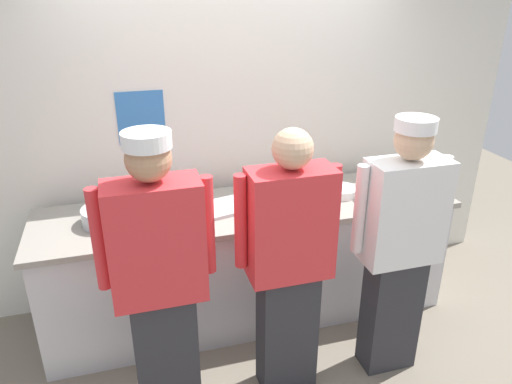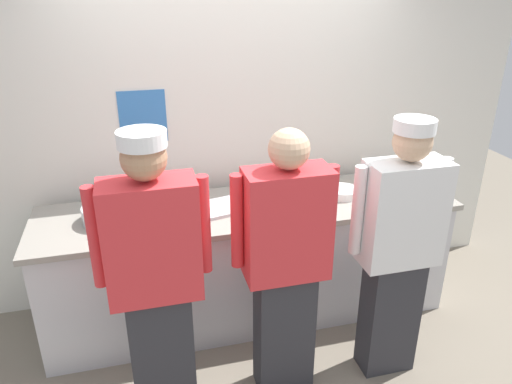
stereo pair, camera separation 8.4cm
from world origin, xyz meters
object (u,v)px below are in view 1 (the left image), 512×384
Objects in this scene: chef_far_right at (400,244)px; sheet_tray at (228,206)px; chef_near_left at (160,279)px; plate_stack_front at (178,202)px; chef_center at (289,262)px; mixing_bowl_steel at (107,215)px; squeeze_bottle_primary at (369,186)px; ramekin_orange_sauce at (158,218)px; plate_stack_rear at (341,191)px; chefs_knife at (297,207)px; ramekin_yellow_sauce at (383,188)px; deli_cup at (413,184)px; squeeze_bottle_secondary at (365,180)px.

chef_far_right is 1.18m from sheet_tray.
chef_near_left is 0.93m from plate_stack_front.
chef_center reaches higher than mixing_bowl_steel.
chef_near_left is 5.29× the size of mixing_bowl_steel.
sheet_tray is (0.34, -0.12, -0.02)m from plate_stack_front.
ramekin_orange_sauce is (-1.51, 0.05, -0.07)m from squeeze_bottle_primary.
plate_stack_rear is 2.72× the size of ramekin_orange_sauce.
plate_stack_rear is at bearing 16.46° from chefs_knife.
deli_cup reaches higher than ramekin_yellow_sauce.
sheet_tray is 4.79× the size of deli_cup.
ramekin_yellow_sauce is (1.20, -0.03, 0.01)m from sheet_tray.
plate_stack_rear is at bearing 146.43° from squeeze_bottle_primary.
squeeze_bottle_secondary reaches higher than deli_cup.
chef_far_right is 0.81m from ramekin_yellow_sauce.
deli_cup is at bearing -9.37° from squeeze_bottle_secondary.
deli_cup is (0.55, 0.71, 0.04)m from chef_far_right.
chef_center is 17.51× the size of ramekin_yellow_sauce.
chefs_knife is at bearing -17.48° from plate_stack_front.
plate_stack_front is 0.66× the size of mixing_bowl_steel.
squeeze_bottle_primary is 1.52m from ramekin_orange_sauce.
ramekin_yellow_sauce is (0.32, 0.75, 0.02)m from chef_far_right.
mixing_bowl_steel reaches higher than plate_stack_rear.
deli_cup is (1.77, -0.19, 0.01)m from plate_stack_front.
chef_near_left is 1.44m from chef_far_right.
ramekin_orange_sauce reaches higher than sheet_tray.
ramekin_yellow_sauce is at bearing -5.63° from plate_stack_front.
chef_near_left is at bearing -125.15° from sheet_tray.
chef_center reaches higher than plate_stack_rear.
chef_near_left reaches higher than mixing_bowl_steel.
plate_stack_front reaches higher than ramekin_orange_sauce.
sheet_tray is at bearing 9.17° from ramekin_orange_sauce.
chef_far_right reaches higher than squeeze_bottle_primary.
chef_near_left is 19.97× the size of ramekin_orange_sauce.
plate_stack_front is at bearing 51.22° from ramekin_orange_sauce.
mixing_bowl_steel reaches higher than ramekin_yellow_sauce.
plate_stack_front is 0.49m from mixing_bowl_steel.
plate_stack_rear reaches higher than sheet_tray.
chefs_knife is at bearing -179.06° from squeeze_bottle_primary.
chef_center is at bearing -142.72° from squeeze_bottle_primary.
plate_stack_front is at bearing 76.45° from chef_near_left.
squeeze_bottle_secondary is 2.03× the size of ramekin_yellow_sauce.
sheet_tray is at bearing 138.34° from chef_far_right.
chef_near_left is at bearing -179.74° from chef_far_right.
plate_stack_front is at bearing 174.37° from ramekin_yellow_sauce.
squeeze_bottle_secondary reaches higher than ramekin_orange_sauce.
chef_center is 1.00× the size of chef_far_right.
plate_stack_front is at bearing 143.54° from chef_far_right.
chef_near_left is at bearing -178.03° from chef_center.
mixing_bowl_steel is 3.77× the size of ramekin_orange_sauce.
plate_stack_front is (-0.52, 0.88, 0.05)m from chef_center.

